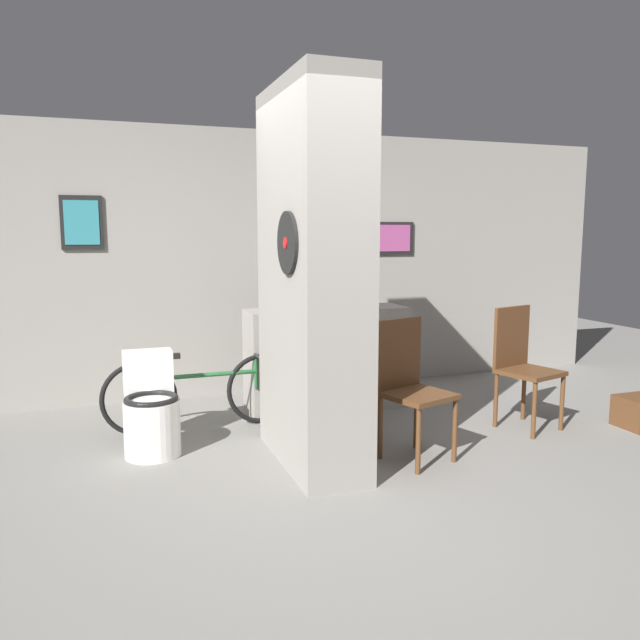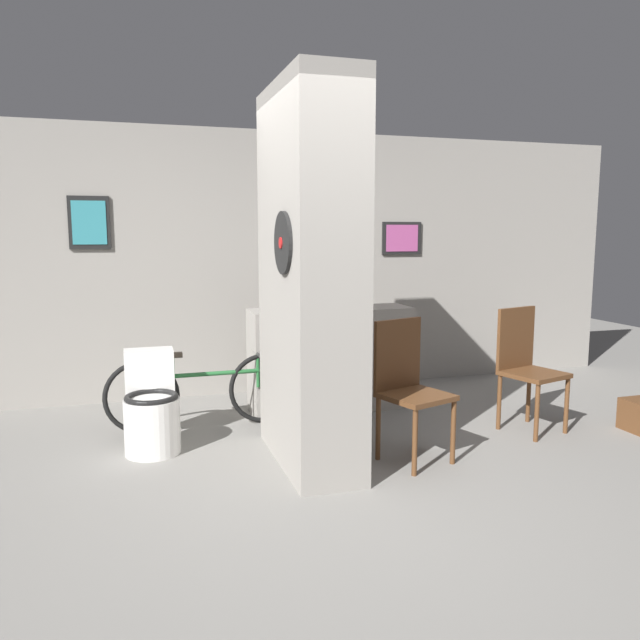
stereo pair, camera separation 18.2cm
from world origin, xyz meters
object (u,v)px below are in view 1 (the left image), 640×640
at_px(toilet, 151,412).
at_px(chair_by_doorway, 522,362).
at_px(bicycle, 203,392).
at_px(bottle_tall, 313,296).
at_px(chair_near_pillar, 410,383).

distance_m(toilet, chair_by_doorway, 2.99).
height_order(bicycle, bottle_tall, bottle_tall).
bearing_deg(bottle_tall, toilet, -158.43).
bearing_deg(chair_by_doorway, bicycle, 146.25).
bearing_deg(toilet, chair_near_pillar, -22.28).
bearing_deg(bicycle, chair_by_doorway, -17.60).
bearing_deg(bottle_tall, chair_by_doorway, -32.07).
bearing_deg(bicycle, toilet, -136.35).
xyz_separation_m(toilet, bicycle, (0.44, 0.42, 0.01)).
bearing_deg(bottle_tall, bicycle, -171.54).
bearing_deg(chair_near_pillar, chair_by_doorway, -2.89).
height_order(chair_near_pillar, bicycle, chair_near_pillar).
distance_m(chair_near_pillar, bicycle, 1.74).
bearing_deg(toilet, bottle_tall, 21.57).
height_order(chair_by_doorway, bottle_tall, bottle_tall).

